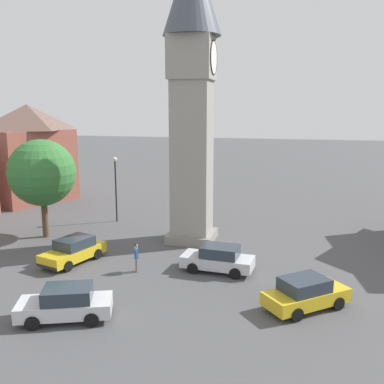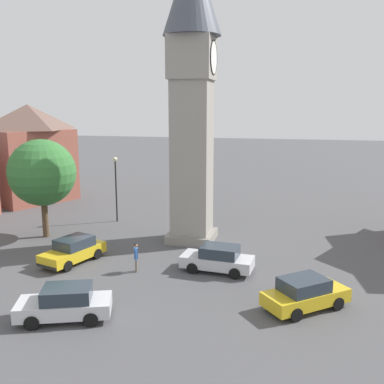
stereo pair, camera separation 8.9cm
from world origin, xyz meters
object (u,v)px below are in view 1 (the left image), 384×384
Objects in this scene: car_white_side at (218,259)px; car_blue_kerb at (73,250)px; pedestrian at (136,255)px; tree at (42,173)px; lamp_post at (116,179)px; car_red_corner at (306,293)px; building_terrace_right at (30,153)px; clock_tower at (192,72)px; car_silver_kerb at (66,303)px.

car_blue_kerb is at bearing 93.85° from car_white_side.
tree is (4.91, 8.85, 3.71)m from pedestrian.
car_red_corner is at bearing -130.37° from lamp_post.
pedestrian is (-1.15, 4.55, 0.25)m from car_white_side.
lamp_post is (8.97, 10.06, 2.78)m from car_white_side.
pedestrian is 23.16m from building_terrace_right.
pedestrian is at bearing -119.01° from tree.
car_white_side is 0.60× the size of tree.
car_white_side is 4.70m from pedestrian.
clock_tower is 2.08× the size of building_terrace_right.
car_silver_kerb is 14.04m from tree.
car_blue_kerb is at bearing -172.56° from lamp_post.
building_terrace_right is at bearing 37.01° from tree.
tree is at bearing 147.41° from lamp_post.
car_silver_kerb is at bearing 108.85° from car_red_corner.
clock_tower reaches higher than pedestrian.
pedestrian is at bearing -132.61° from building_terrace_right.
pedestrian is at bearing -97.46° from car_blue_kerb.
car_blue_kerb is 13.98m from car_red_corner.
tree reaches higher than car_blue_kerb.
pedestrian is 0.32× the size of lamp_post.
clock_tower is at bearing 27.54° from car_white_side.
car_red_corner is (-3.09, -13.63, 0.00)m from car_blue_kerb.
pedestrian is 11.80m from lamp_post.
car_red_corner is 0.60× the size of tree.
building_terrace_right is at bearing 64.37° from clock_tower.
car_silver_kerb is 6.18m from pedestrian.
pedestrian is at bearing 104.20° from car_white_side.
lamp_post is (9.56, 1.25, 2.78)m from car_blue_kerb.
clock_tower is at bearing 40.04° from car_red_corner.
tree reaches higher than pedestrian.
lamp_post is at bearing 28.58° from pedestrian.
clock_tower is 16.89m from car_silver_kerb.
building_terrace_right is at bearing 56.18° from car_white_side.
car_red_corner is 0.80× the size of lamp_post.
clock_tower reaches higher than car_red_corner.
pedestrian is (2.53, 9.37, 0.25)m from car_red_corner.
car_silver_kerb is at bearing -144.66° from tree.
tree is (3.76, 13.40, 3.96)m from car_white_side.
building_terrace_right is (8.89, 18.53, -6.73)m from clock_tower.
clock_tower is at bearing -12.39° from car_silver_kerb.
car_white_side is at bearing -37.75° from car_silver_kerb.
car_white_side is 2.52× the size of pedestrian.
lamp_post is at bearing 15.39° from car_silver_kerb.
car_white_side is (0.59, -8.81, 0.00)m from car_blue_kerb.
lamp_post is (16.21, 4.46, 2.78)m from car_silver_kerb.
car_silver_kerb is 27.00m from building_terrace_right.
car_silver_kerb and car_red_corner have the same top height.
car_red_corner is 19.73m from lamp_post.
building_terrace_right reaches higher than car_red_corner.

